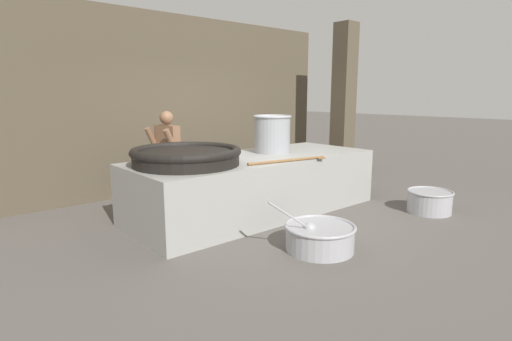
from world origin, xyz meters
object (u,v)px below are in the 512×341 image
(prep_bowl_vegetables, at_px, (320,236))
(giant_wok_near, at_px, (186,156))
(prep_bowl_meat, at_px, (430,200))
(cook, at_px, (168,156))
(stock_pot, at_px, (272,133))

(prep_bowl_vegetables, bearing_deg, giant_wok_near, 113.82)
(prep_bowl_meat, bearing_deg, cook, 134.42)
(giant_wok_near, height_order, cook, cook)
(prep_bowl_vegetables, bearing_deg, cook, 98.35)
(stock_pot, bearing_deg, cook, 142.90)
(stock_pot, distance_m, cook, 1.76)
(cook, bearing_deg, giant_wok_near, 63.03)
(stock_pot, height_order, prep_bowl_vegetables, stock_pot)
(prep_bowl_vegetables, xyz_separation_m, prep_bowl_meat, (2.52, -0.10, 0.02))
(cook, xyz_separation_m, prep_bowl_meat, (2.95, -3.01, -0.66))
(giant_wok_near, xyz_separation_m, prep_bowl_meat, (3.29, -1.84, -0.83))
(stock_pot, distance_m, prep_bowl_vegetables, 2.34)
(giant_wok_near, relative_size, stock_pot, 2.37)
(giant_wok_near, distance_m, prep_bowl_vegetables, 2.08)
(cook, relative_size, prep_bowl_vegetables, 1.46)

